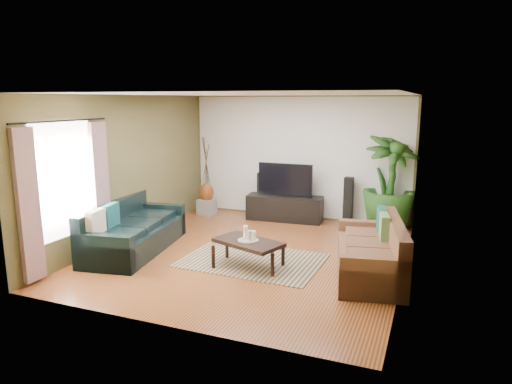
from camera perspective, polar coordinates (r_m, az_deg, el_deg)
The scene contains 28 objects.
floor at distance 7.96m, azimuth -0.54°, elevation -7.70°, with size 5.50×5.50×0.00m, color #9C5228.
ceiling at distance 7.52m, azimuth -0.57°, elevation 12.13°, with size 5.50×5.50×0.00m, color white.
wall_back at distance 10.19m, azimuth 5.30°, elevation 4.32°, with size 5.00×5.00×0.00m, color brown.
wall_front at distance 5.23m, azimuth -12.00°, elevation -2.79°, with size 5.00×5.00×0.00m, color brown.
wall_left at distance 8.86m, azimuth -15.72°, elevation 2.85°, with size 5.50×5.50×0.00m, color brown.
wall_right at distance 7.08m, azimuth 18.53°, elevation 0.59°, with size 5.50×5.50×0.00m, color brown.
backwall_panel at distance 10.19m, azimuth 5.29°, elevation 4.31°, with size 4.90×4.90×0.00m, color white.
window_pane at distance 7.65m, azimuth -22.85°, elevation 1.43°, with size 1.80×1.80×0.00m, color white.
curtain_near at distance 7.15m, azimuth -26.58°, elevation -1.58°, with size 0.08×0.35×2.20m, color gray.
curtain_far at distance 8.20m, azimuth -18.83°, elevation 0.57°, with size 0.08×0.35×2.20m, color gray.
curtain_rod at distance 7.52m, azimuth -23.11°, elevation 8.17°, with size 0.03×0.03×1.90m, color black.
sofa_left at distance 8.29m, azimuth -14.88°, elevation -4.23°, with size 2.30×0.99×0.85m, color black.
sofa_right at distance 7.12m, azimuth 14.02°, elevation -6.79°, with size 2.02×0.91×0.85m, color brown.
area_rug at distance 7.63m, azimuth -0.43°, elevation -8.51°, with size 2.24×1.59×0.01m, color #9C7F5C.
coffee_table at distance 7.28m, azimuth -0.96°, elevation -7.74°, with size 1.07×0.58×0.44m, color black.
candle_tray at distance 7.21m, azimuth -0.96°, elevation -6.04°, with size 0.33×0.33×0.01m, color gray.
candle_tall at distance 7.22m, azimuth -1.32°, elevation -5.06°, with size 0.07×0.07×0.21m, color white.
candle_mid at distance 7.13m, azimuth -0.79°, elevation -5.48°, with size 0.07×0.07×0.17m, color beige.
candle_short at distance 7.21m, azimuth -0.27°, elevation -5.40°, with size 0.07×0.07×0.14m, color white.
tv_stand at distance 10.03m, azimuth 3.59°, elevation -2.02°, with size 1.65×0.49×0.55m, color black.
television at distance 9.92m, azimuth 3.67°, elevation 1.55°, with size 1.21×0.07×0.71m, color black.
speaker_left at distance 10.35m, azimuth 0.70°, elevation -0.31°, with size 0.18×0.20×1.00m, color black.
speaker_right at distance 9.83m, azimuth 11.45°, elevation -1.12°, with size 0.18×0.20×1.01m, color black.
potted_plant at distance 9.64m, azimuth 16.34°, elevation 1.19°, with size 1.09×1.09×1.94m, color #214B19.
plant_pot at distance 9.81m, azimuth 16.07°, elevation -3.58°, with size 0.36×0.36×0.28m, color black.
pedestal at distance 10.62m, azimuth -6.16°, elevation -1.84°, with size 0.35×0.35×0.35m, color gray.
vase at distance 10.55m, azimuth -6.20°, elevation -0.05°, with size 0.32×0.32×0.45m, color brown.
side_table at distance 9.46m, azimuth -11.76°, elevation -3.23°, with size 0.47×0.47×0.50m, color brown.
Camera 1 is at (2.84, -6.96, 2.62)m, focal length 32.00 mm.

